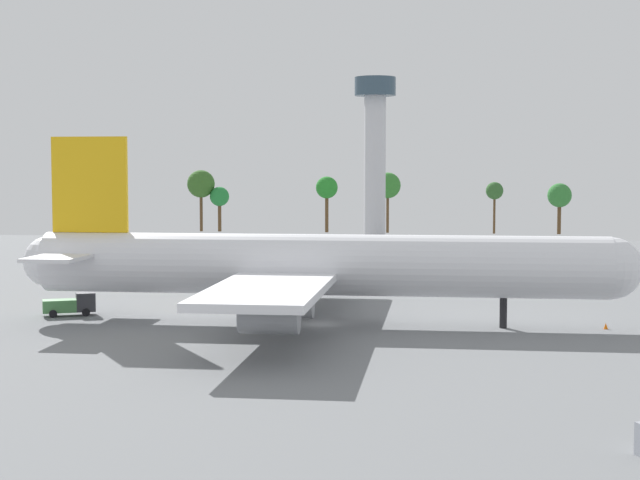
{
  "coord_description": "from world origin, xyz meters",
  "views": [
    {
      "loc": [
        11.52,
        -92.55,
        14.9
      ],
      "look_at": [
        0.0,
        0.0,
        8.18
      ],
      "focal_mm": 54.65,
      "sensor_mm": 36.0,
      "label": 1
    }
  ],
  "objects_px": {
    "catering_truck": "(71,304)",
    "control_tower": "(375,143)",
    "cargo_airplane": "(317,266)",
    "safety_cone_nose": "(606,326)"
  },
  "relations": [
    {
      "from": "cargo_airplane",
      "to": "control_tower",
      "type": "relative_size",
      "value": 1.76
    },
    {
      "from": "cargo_airplane",
      "to": "safety_cone_nose",
      "type": "height_order",
      "value": "cargo_airplane"
    },
    {
      "from": "cargo_airplane",
      "to": "catering_truck",
      "type": "distance_m",
      "value": 26.26
    },
    {
      "from": "safety_cone_nose",
      "to": "control_tower",
      "type": "relative_size",
      "value": 0.02
    },
    {
      "from": "cargo_airplane",
      "to": "catering_truck",
      "type": "relative_size",
      "value": 10.84
    },
    {
      "from": "cargo_airplane",
      "to": "catering_truck",
      "type": "xyz_separation_m",
      "value": [
        -25.74,
        2.51,
        -4.56
      ]
    },
    {
      "from": "catering_truck",
      "to": "safety_cone_nose",
      "type": "relative_size",
      "value": 9.28
    },
    {
      "from": "cargo_airplane",
      "to": "safety_cone_nose",
      "type": "distance_m",
      "value": 27.79
    },
    {
      "from": "catering_truck",
      "to": "control_tower",
      "type": "height_order",
      "value": "control_tower"
    },
    {
      "from": "safety_cone_nose",
      "to": "catering_truck",
      "type": "bearing_deg",
      "value": 177.79
    }
  ]
}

